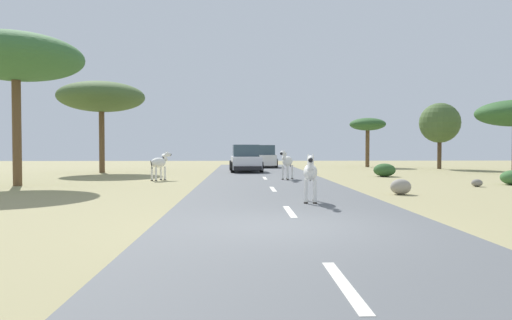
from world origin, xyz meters
name	(u,v)px	position (x,y,z in m)	size (l,w,h in m)	color
ground_plane	(289,228)	(0.00, 0.00, 0.00)	(90.00, 90.00, 0.00)	#998E60
road	(300,227)	(0.22, 0.00, 0.03)	(6.00, 64.00, 0.05)	#56595B
lane_markings	(307,235)	(0.22, -1.00, 0.05)	(0.16, 56.00, 0.01)	silver
zebra_0	(310,173)	(1.00, 3.82, 0.90)	(0.53, 1.51, 1.43)	silver
zebra_1	(160,163)	(-4.99, 13.35, 0.86)	(0.98, 1.39, 1.45)	silver
zebra_2	(287,162)	(1.26, 13.15, 0.93)	(0.88, 1.47, 1.47)	silver
car_0	(264,157)	(0.78, 27.07, 0.85)	(2.02, 4.34, 1.74)	white
car_1	(246,159)	(-0.71, 20.61, 0.85)	(2.19, 4.42, 1.74)	silver
tree_0	(16,58)	(-10.44, 10.41, 5.38)	(5.49, 5.49, 6.37)	brown
tree_1	(368,125)	(9.35, 28.01, 3.43)	(2.92, 2.92, 4.01)	brown
tree_3	(101,97)	(-9.86, 20.24, 4.80)	(5.41, 5.41, 5.77)	brown
tree_4	(440,123)	(13.86, 24.66, 3.43)	(2.98, 2.98, 4.94)	#4C3823
bush_0	(385,170)	(6.97, 15.94, 0.36)	(1.21, 1.09, 0.73)	#2D5628
rock_0	(477,183)	(8.77, 9.39, 0.16)	(0.46, 0.35, 0.31)	gray
rock_1	(401,187)	(4.53, 6.41, 0.27)	(0.72, 0.57, 0.54)	gray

